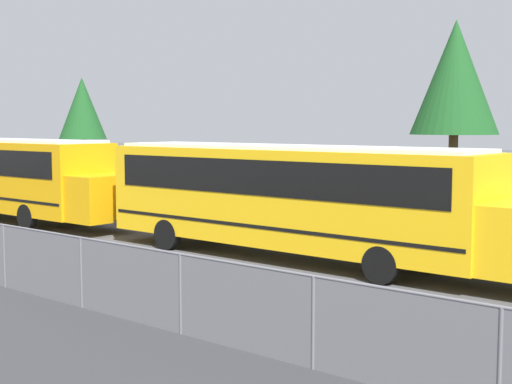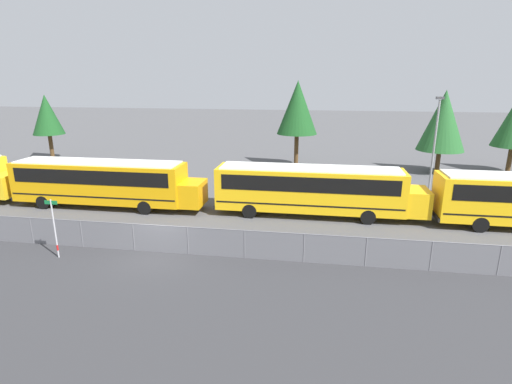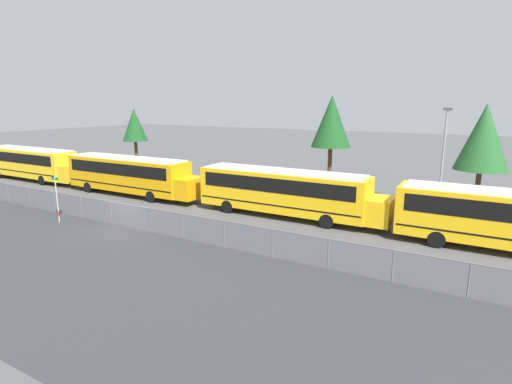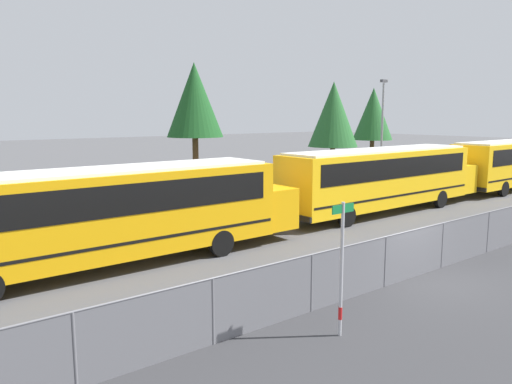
% 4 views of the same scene
% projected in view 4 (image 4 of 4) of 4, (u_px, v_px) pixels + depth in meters
% --- Properties ---
extents(ground_plane, '(200.00, 200.00, 0.00)m').
position_uv_depth(ground_plane, '(414.00, 277.00, 15.88)').
color(ground_plane, '#4C4C4F').
extents(fence, '(70.35, 0.07, 1.56)m').
position_uv_depth(fence, '(415.00, 252.00, 15.75)').
color(fence, '#9EA0A5').
rests_on(fence, ground_plane).
extents(school_bus_1, '(14.03, 2.64, 3.35)m').
position_uv_depth(school_bus_1, '(113.00, 209.00, 16.66)').
color(school_bus_1, orange).
rests_on(school_bus_1, ground_plane).
extents(school_bus_2, '(14.03, 2.64, 3.35)m').
position_uv_depth(school_bus_2, '(384.00, 175.00, 26.13)').
color(school_bus_2, yellow).
rests_on(school_bus_2, ground_plane).
extents(street_sign, '(0.70, 0.09, 3.17)m').
position_uv_depth(street_sign, '(341.00, 266.00, 11.39)').
color(street_sign, '#B7B7BC').
rests_on(street_sign, ground_plane).
extents(light_pole, '(0.60, 0.24, 7.67)m').
position_uv_depth(light_pole, '(382.00, 127.00, 37.30)').
color(light_pole, gray).
rests_on(light_pole, ground_plane).
extents(tree_0, '(3.94, 3.94, 7.74)m').
position_uv_depth(tree_0, '(373.00, 114.00, 49.53)').
color(tree_0, '#51381E').
rests_on(tree_0, ground_plane).
extents(tree_1, '(4.12, 4.12, 8.84)m').
position_uv_depth(tree_1, '(195.00, 100.00, 36.16)').
color(tree_1, '#51381E').
rests_on(tree_1, ground_plane).
extents(tree_3, '(4.42, 4.42, 8.01)m').
position_uv_depth(tree_3, '(333.00, 114.00, 44.36)').
color(tree_3, '#51381E').
rests_on(tree_3, ground_plane).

